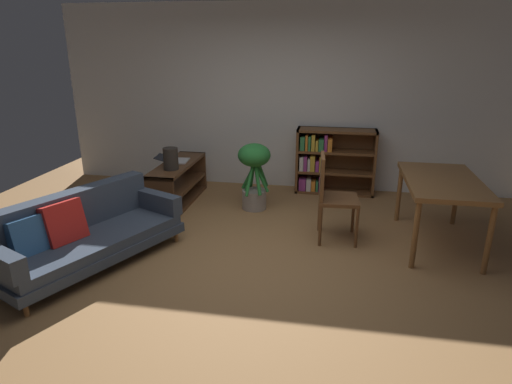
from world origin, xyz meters
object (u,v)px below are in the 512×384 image
Objects in this scene: desk_speaker at (171,159)px; bookshelf at (329,160)px; dining_chair_near at (332,193)px; potted_floor_plant at (254,170)px; dining_table at (442,186)px; open_laptop at (174,160)px; media_console at (178,184)px; fabric_couch at (82,233)px.

bookshelf reaches higher than desk_speaker.
dining_chair_near is (2.08, -0.54, -0.16)m from desk_speaker.
potted_floor_plant is 2.30m from dining_table.
dining_table reaches higher than open_laptop.
bookshelf is at bearing 92.25° from dining_chair_near.
bookshelf is (2.04, 0.87, 0.20)m from media_console.
media_console is 1.43× the size of dining_chair_near.
desk_speaker is 3.27m from dining_table.
fabric_couch is at bearing -162.53° from dining_table.
fabric_couch is 7.16× the size of desk_speaker.
fabric_couch is 1.91m from media_console.
dining_table is at bearing -14.57° from open_laptop.
desk_speaker is at bearing 165.33° from dining_chair_near.
potted_floor_plant is at bearing 161.73° from dining_table.
fabric_couch is 2.08× the size of dining_chair_near.
media_console is at bearing 96.66° from desk_speaker.
bookshelf is (-0.07, 1.71, -0.07)m from dining_chair_near.
desk_speaker is 0.21× the size of dining_table.
bookshelf is (0.96, 0.91, -0.06)m from potted_floor_plant.
bookshelf is (2.12, 0.76, -0.11)m from open_laptop.
desk_speaker is 0.32× the size of potted_floor_plant.
bookshelf is at bearing 43.63° from potted_floor_plant.
dining_table is at bearing 3.67° from dining_chair_near.
potted_floor_plant is (1.05, 0.25, -0.17)m from desk_speaker.
potted_floor_plant is 1.32m from bookshelf.
dining_chair_near is at bearing -14.67° from desk_speaker.
dining_chair_near is (2.11, -0.83, 0.28)m from media_console.
dining_chair_near is at bearing 23.49° from fabric_couch.
media_console is at bearing -54.71° from open_laptop.
media_console is 0.34m from open_laptop.
fabric_couch is 1.68m from desk_speaker.
potted_floor_plant is at bearing 52.84° from fabric_couch.
fabric_couch is at bearing -99.48° from media_console.
fabric_couch is 2.03m from open_laptop.
open_laptop is at bearing 156.65° from dining_chair_near.
desk_speaker reaches higher than dining_table.
desk_speaker is 2.15m from dining_chair_near.
open_laptop is 0.34× the size of dining_table.
open_laptop is 2.39m from dining_chair_near.
desk_speaker reaches higher than open_laptop.
dining_chair_near is (2.19, -0.95, -0.04)m from open_laptop.
potted_floor_plant is at bearing -136.37° from bookshelf.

